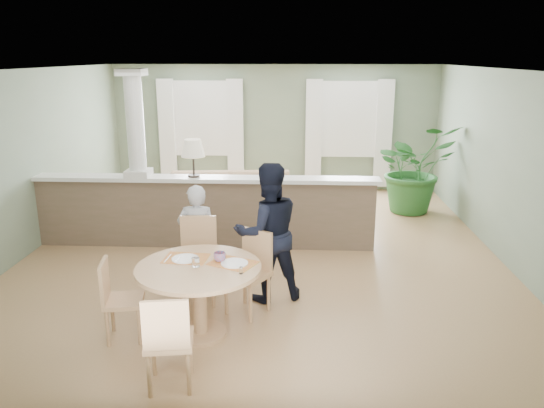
# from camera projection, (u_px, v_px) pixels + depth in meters

# --- Properties ---
(ground) EXTENTS (8.00, 8.00, 0.00)m
(ground) POSITION_uv_depth(u_px,v_px,m) (262.00, 251.00, 8.09)
(ground) COLOR tan
(ground) RESTS_ON ground
(room_shell) EXTENTS (7.02, 8.02, 2.71)m
(room_shell) POSITION_uv_depth(u_px,v_px,m) (263.00, 127.00, 8.20)
(room_shell) COLOR gray
(room_shell) RESTS_ON ground
(pony_wall) EXTENTS (5.32, 0.38, 2.70)m
(pony_wall) POSITION_uv_depth(u_px,v_px,m) (199.00, 202.00, 8.14)
(pony_wall) COLOR #755B4B
(pony_wall) RESTS_ON ground
(sofa) EXTENTS (2.94, 1.37, 0.83)m
(sofa) POSITION_uv_depth(u_px,v_px,m) (230.00, 198.00, 9.48)
(sofa) COLOR #92754F
(sofa) RESTS_ON ground
(houseplant) EXTENTS (1.89, 1.79, 1.67)m
(houseplant) POSITION_uv_depth(u_px,v_px,m) (414.00, 168.00, 9.95)
(houseplant) COLOR #255D26
(houseplant) RESTS_ON ground
(dining_table) EXTENTS (1.30, 1.30, 0.89)m
(dining_table) POSITION_uv_depth(u_px,v_px,m) (200.00, 280.00, 5.52)
(dining_table) COLOR tan
(dining_table) RESTS_ON ground
(chair_far_boy) EXTENTS (0.50, 0.50, 1.02)m
(chair_far_boy) POSITION_uv_depth(u_px,v_px,m) (198.00, 255.00, 6.40)
(chair_far_boy) COLOR tan
(chair_far_boy) RESTS_ON ground
(chair_far_man) EXTENTS (0.60, 0.60, 0.96)m
(chair_far_man) POSITION_uv_depth(u_px,v_px,m) (251.00, 268.00, 6.10)
(chair_far_man) COLOR tan
(chair_far_man) RESTS_ON ground
(chair_near) EXTENTS (0.48, 0.48, 0.93)m
(chair_near) POSITION_uv_depth(u_px,v_px,m) (168.00, 338.00, 4.61)
(chair_near) COLOR tan
(chair_near) RESTS_ON ground
(chair_side) EXTENTS (0.46, 0.46, 0.87)m
(chair_side) POSITION_uv_depth(u_px,v_px,m) (117.00, 296.00, 5.49)
(chair_side) COLOR tan
(chair_side) RESTS_ON ground
(child_person) EXTENTS (0.51, 0.34, 1.37)m
(child_person) POSITION_uv_depth(u_px,v_px,m) (197.00, 238.00, 6.64)
(child_person) COLOR #A5A5AA
(child_person) RESTS_ON ground
(man_person) EXTENTS (0.99, 0.88, 1.70)m
(man_person) POSITION_uv_depth(u_px,v_px,m) (268.00, 232.00, 6.32)
(man_person) COLOR black
(man_person) RESTS_ON ground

